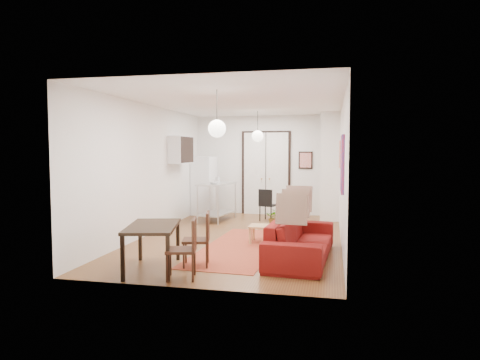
% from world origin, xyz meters
% --- Properties ---
extents(floor, '(7.00, 7.00, 0.00)m').
position_xyz_m(floor, '(0.00, 0.00, 0.00)').
color(floor, brown).
rests_on(floor, ground).
extents(ceiling, '(4.20, 7.00, 0.02)m').
position_xyz_m(ceiling, '(0.00, 0.00, 2.90)').
color(ceiling, white).
rests_on(ceiling, wall_back).
extents(wall_back, '(4.20, 0.02, 2.90)m').
position_xyz_m(wall_back, '(0.00, 3.50, 1.45)').
color(wall_back, white).
rests_on(wall_back, floor).
extents(wall_front, '(4.20, 0.02, 2.90)m').
position_xyz_m(wall_front, '(0.00, -3.50, 1.45)').
color(wall_front, white).
rests_on(wall_front, floor).
extents(wall_left, '(0.02, 7.00, 2.90)m').
position_xyz_m(wall_left, '(-2.10, 0.00, 1.45)').
color(wall_left, white).
rests_on(wall_left, floor).
extents(wall_right, '(0.02, 7.00, 2.90)m').
position_xyz_m(wall_right, '(2.10, 0.00, 1.45)').
color(wall_right, white).
rests_on(wall_right, floor).
extents(double_doors, '(1.44, 0.06, 2.50)m').
position_xyz_m(double_doors, '(0.00, 3.46, 1.20)').
color(double_doors, white).
rests_on(double_doors, wall_back).
extents(stub_partition, '(0.50, 0.10, 2.90)m').
position_xyz_m(stub_partition, '(1.85, 2.55, 1.45)').
color(stub_partition, white).
rests_on(stub_partition, floor).
extents(wall_cabinet, '(0.35, 1.00, 0.70)m').
position_xyz_m(wall_cabinet, '(-1.92, 1.50, 1.90)').
color(wall_cabinet, white).
rests_on(wall_cabinet, wall_left).
extents(painting_popart, '(0.05, 1.00, 1.00)m').
position_xyz_m(painting_popart, '(2.08, -1.25, 1.65)').
color(painting_popart, red).
rests_on(painting_popart, wall_right).
extents(painting_abstract, '(0.05, 0.50, 0.60)m').
position_xyz_m(painting_abstract, '(2.08, 0.80, 1.80)').
color(painting_abstract, white).
rests_on(painting_abstract, wall_right).
extents(poster_back, '(0.40, 0.03, 0.50)m').
position_xyz_m(poster_back, '(1.15, 3.47, 1.60)').
color(poster_back, red).
rests_on(poster_back, wall_back).
extents(print_left, '(0.03, 0.44, 0.54)m').
position_xyz_m(print_left, '(-2.07, 2.00, 1.95)').
color(print_left, brown).
rests_on(print_left, wall_left).
extents(pendant_back, '(0.30, 0.30, 0.80)m').
position_xyz_m(pendant_back, '(0.00, 2.00, 2.25)').
color(pendant_back, silver).
rests_on(pendant_back, ceiling).
extents(pendant_front, '(0.30, 0.30, 0.80)m').
position_xyz_m(pendant_front, '(0.00, -2.00, 2.25)').
color(pendant_front, silver).
rests_on(pendant_front, ceiling).
extents(kilim_rug, '(1.53, 3.67, 0.01)m').
position_xyz_m(kilim_rug, '(0.18, -0.92, 0.00)').
color(kilim_rug, '#B1422C').
rests_on(kilim_rug, floor).
extents(sofa, '(2.45, 1.10, 0.70)m').
position_xyz_m(sofa, '(1.39, -1.58, 0.35)').
color(sofa, maroon).
rests_on(sofa, floor).
extents(coffee_table, '(0.81, 0.45, 0.36)m').
position_xyz_m(coffee_table, '(0.67, -0.45, 0.31)').
color(coffee_table, tan).
rests_on(coffee_table, floor).
extents(potted_plant, '(0.32, 0.28, 0.35)m').
position_xyz_m(potted_plant, '(0.77, -0.45, 0.53)').
color(potted_plant, '#305928').
rests_on(potted_plant, coffee_table).
extents(kitchen_counter, '(0.83, 1.39, 1.01)m').
position_xyz_m(kitchen_counter, '(-1.11, 2.06, 0.67)').
color(kitchen_counter, silver).
rests_on(kitchen_counter, floor).
extents(bowl, '(0.29, 0.29, 0.06)m').
position_xyz_m(bowl, '(-1.11, 1.76, 1.04)').
color(bowl, silver).
rests_on(bowl, kitchen_counter).
extents(soap_bottle, '(0.12, 0.12, 0.21)m').
position_xyz_m(soap_bottle, '(-1.16, 2.31, 1.11)').
color(soap_bottle, '#5396B5').
rests_on(soap_bottle, kitchen_counter).
extents(fridge, '(0.67, 0.67, 1.70)m').
position_xyz_m(fridge, '(-1.75, 2.97, 0.85)').
color(fridge, white).
rests_on(fridge, floor).
extents(dining_table, '(1.02, 1.43, 0.72)m').
position_xyz_m(dining_table, '(-0.85, -2.76, 0.64)').
color(dining_table, black).
rests_on(dining_table, floor).
extents(dining_chair_near, '(0.51, 0.64, 0.89)m').
position_xyz_m(dining_chair_near, '(-0.25, -2.32, 0.51)').
color(dining_chair_near, '#381B11').
rests_on(dining_chair_near, floor).
extents(dining_chair_far, '(0.51, 0.64, 0.89)m').
position_xyz_m(dining_chair_far, '(-0.25, -3.02, 0.51)').
color(dining_chair_far, '#381B11').
rests_on(dining_chair_far, floor).
extents(black_side_chair, '(0.49, 0.50, 0.86)m').
position_xyz_m(black_side_chair, '(0.24, 2.38, 0.50)').
color(black_side_chair, black).
rests_on(black_side_chair, floor).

